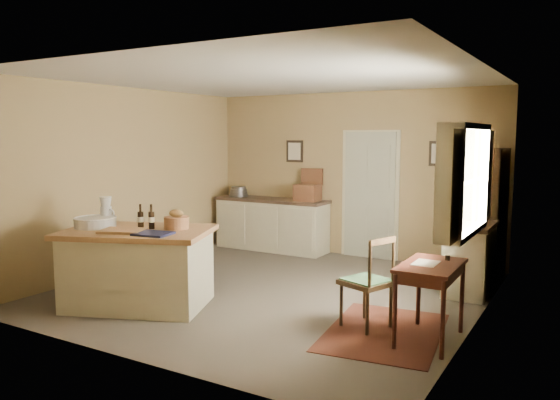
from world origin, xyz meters
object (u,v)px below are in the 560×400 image
Objects in this scene: work_island at (137,265)px; shelving_unit at (495,215)px; desk_chair at (366,282)px; right_cabinet at (470,257)px; writing_desk at (431,274)px; sideboard at (272,222)px.

shelving_unit is at bearing 22.80° from work_island.
right_cabinet is (0.67, 1.85, -0.02)m from desk_chair.
work_island is 3.32m from writing_desk.
sideboard is at bearing 73.41° from work_island.
desk_chair is at bearing -107.38° from shelving_unit.
right_cabinet is at bearing -15.84° from sideboard.
work_island is at bearing -169.19° from writing_desk.
desk_chair is (2.58, 0.67, -0.01)m from work_island.
writing_desk is (3.54, -2.90, 0.18)m from sideboard.
sideboard is at bearing 164.16° from right_cabinet.
work_island is 0.95× the size of sideboard.
writing_desk is at bearing -93.18° from shelving_unit.
right_cabinet reaches higher than desk_chair.
sideboard reaches higher than writing_desk.
writing_desk is 1.91m from right_cabinet.
sideboard is 4.58m from writing_desk.
work_island is 1.06× the size of shelving_unit.
desk_chair is at bearing 175.97° from writing_desk.
work_island reaches higher than right_cabinet.
writing_desk is at bearing -10.48° from work_island.
work_island is at bearing -135.90° from shelving_unit.
writing_desk is 0.90× the size of desk_chair.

